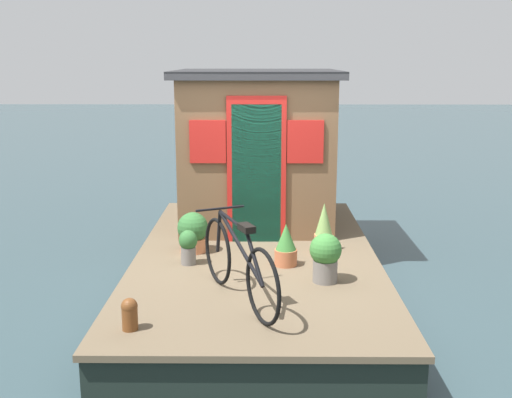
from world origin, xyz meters
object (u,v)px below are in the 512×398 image
Objects in this scene: potted_plant_ivy at (188,246)px; potted_plant_geranium at (324,228)px; potted_plant_thyme at (286,246)px; bicycle at (238,263)px; houseboat_cabin at (257,147)px; potted_plant_sage at (193,232)px; mooring_bollard at (130,313)px; potted_plant_basil at (325,256)px.

potted_plant_ivy is 1.62m from potted_plant_geranium.
bicycle is at bearing 155.48° from potted_plant_thyme.
potted_plant_ivy is (-1.87, 0.75, -0.84)m from houseboat_cabin.
potted_plant_thyme is 1.18m from potted_plant_sage.
potted_plant_ivy is at bearing -9.81° from mooring_bollard.
houseboat_cabin is 5.59× the size of potted_plant_ivy.
potted_plant_thyme is at bearing 36.26° from potted_plant_basil.
potted_plant_ivy reaches higher than mooring_bollard.
houseboat_cabin is 1.79m from potted_plant_sage.
potted_plant_geranium is at bearing -39.90° from mooring_bollard.
potted_plant_geranium reaches higher than potted_plant_basil.
bicycle is 3.41× the size of potted_plant_sage.
bicycle reaches higher than potted_plant_sage.
potted_plant_sage is at bearing -0.33° from potted_plant_ivy.
potted_plant_sage reaches higher than potted_plant_ivy.
bicycle is 3.19× the size of potted_plant_basil.
houseboat_cabin is at bearing -16.25° from mooring_bollard.
potted_plant_sage is (1.55, 0.59, -0.13)m from bicycle.
potted_plant_thyme is 2.18m from mooring_bollard.
bicycle is 4.19× the size of potted_plant_ivy.
potted_plant_geranium is at bearing -88.96° from potted_plant_sage.
potted_plant_basil is (-0.52, -0.38, 0.05)m from potted_plant_thyme.
potted_plant_thyme is 1.69× the size of mooring_bollard.
potted_plant_basil is 1.56m from potted_plant_ivy.
houseboat_cabin reaches higher than potted_plant_ivy.
bicycle is 1.11m from mooring_bollard.
houseboat_cabin is 4.55× the size of potted_plant_sage.
potted_plant_geranium reaches higher than mooring_bollard.
bicycle is 1.03m from potted_plant_basil.
houseboat_cabin reaches higher than bicycle.
bicycle reaches higher than potted_plant_geranium.
potted_plant_basil is 1.77m from potted_plant_sage.
potted_plant_geranium is at bearing -72.56° from potted_plant_ivy.
potted_plant_basil reaches higher than mooring_bollard.
potted_plant_sage is (-0.03, 1.54, -0.04)m from potted_plant_geranium.
potted_plant_geranium is (-1.38, -0.80, -0.77)m from houseboat_cabin.
houseboat_cabin reaches higher than potted_plant_basil.
potted_plant_sage reaches higher than mooring_bollard.
potted_plant_geranium is (0.51, -0.47, 0.06)m from potted_plant_thyme.
potted_plant_sage is at bearing 20.97° from bicycle.
potted_plant_geranium reaches higher than potted_plant_ivy.
potted_plant_sage is at bearing 65.75° from potted_plant_thyme.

